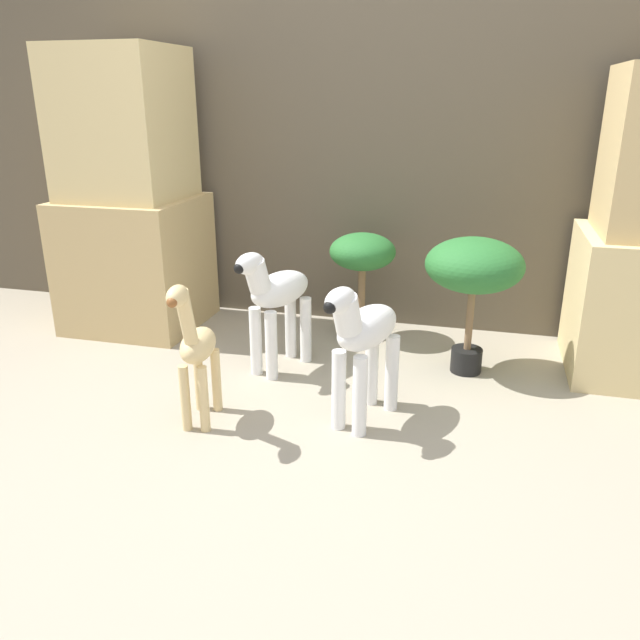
{
  "coord_description": "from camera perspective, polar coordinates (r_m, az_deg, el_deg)",
  "views": [
    {
      "loc": [
        0.53,
        -1.89,
        1.22
      ],
      "look_at": [
        -0.1,
        0.5,
        0.33
      ],
      "focal_mm": 35.0,
      "sensor_mm": 36.0,
      "label": 1
    }
  ],
  "objects": [
    {
      "name": "potted_palm_front",
      "position": [
        3.22,
        3.89,
        5.52
      ],
      "size": [
        0.34,
        0.34,
        0.56
      ],
      "color": "black",
      "rests_on": "ground_plane"
    },
    {
      "name": "wall_back",
      "position": [
        3.42,
        6.17,
        17.73
      ],
      "size": [
        6.4,
        0.08,
        2.2
      ],
      "color": "brown",
      "rests_on": "ground_plane"
    },
    {
      "name": "ground_plane",
      "position": [
        2.31,
        -0.71,
        -11.98
      ],
      "size": [
        14.0,
        14.0,
        0.0
      ],
      "primitive_type": "plane",
      "color": "#9E937F"
    },
    {
      "name": "potted_palm_back",
      "position": [
        2.85,
        13.9,
        4.45
      ],
      "size": [
        0.44,
        0.44,
        0.63
      ],
      "color": "black",
      "rests_on": "ground_plane"
    },
    {
      "name": "zebra_left",
      "position": [
        2.84,
        -4.04,
        2.03
      ],
      "size": [
        0.28,
        0.46,
        0.6
      ],
      "color": "white",
      "rests_on": "ground_plane"
    },
    {
      "name": "giraffe_figurine",
      "position": [
        2.41,
        -11.29,
        -2.58
      ],
      "size": [
        0.15,
        0.38,
        0.61
      ],
      "color": "#E0C184",
      "rests_on": "ground_plane"
    },
    {
      "name": "zebra_right",
      "position": [
        2.37,
        3.97,
        -1.68
      ],
      "size": [
        0.27,
        0.47,
        0.6
      ],
      "color": "white",
      "rests_on": "ground_plane"
    },
    {
      "name": "rock_pillar_left",
      "position": [
        3.52,
        -16.93,
        10.08
      ],
      "size": [
        0.68,
        0.63,
        1.46
      ],
      "color": "tan",
      "rests_on": "ground_plane"
    }
  ]
}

